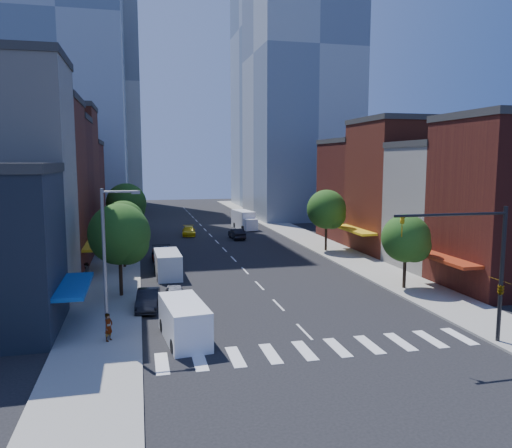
{
  "coord_description": "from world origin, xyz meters",
  "views": [
    {
      "loc": [
        -9.94,
        -28.84,
        10.75
      ],
      "look_at": [
        0.38,
        14.93,
        5.0
      ],
      "focal_mm": 35.0,
      "sensor_mm": 36.0,
      "label": 1
    }
  ],
  "objects_px": {
    "parked_car_front": "(175,295)",
    "pedestrian_far": "(86,274)",
    "parked_car_rear": "(164,256)",
    "traffic_car_far": "(239,216)",
    "parked_car_third": "(164,254)",
    "pedestrian_near": "(109,327)",
    "cargo_van_near": "(185,322)",
    "traffic_car_oncoming": "(237,234)",
    "taxi": "(189,231)",
    "cargo_van_far": "(168,265)",
    "box_truck": "(244,220)",
    "parked_car_second": "(148,300)"
  },
  "relations": [
    {
      "from": "parked_car_front",
      "to": "pedestrian_far",
      "type": "distance_m",
      "value": 9.94
    },
    {
      "from": "parked_car_rear",
      "to": "traffic_car_far",
      "type": "xyz_separation_m",
      "value": [
        15.1,
        35.53,
        -0.03
      ]
    },
    {
      "from": "parked_car_front",
      "to": "parked_car_third",
      "type": "relative_size",
      "value": 0.76
    },
    {
      "from": "traffic_car_far",
      "to": "pedestrian_near",
      "type": "xyz_separation_m",
      "value": [
        -19.49,
        -58.21,
        0.2
      ]
    },
    {
      "from": "cargo_van_near",
      "to": "traffic_car_oncoming",
      "type": "distance_m",
      "value": 39.14
    },
    {
      "from": "taxi",
      "to": "traffic_car_far",
      "type": "xyz_separation_m",
      "value": [
        10.68,
        16.57,
        0.12
      ]
    },
    {
      "from": "cargo_van_far",
      "to": "taxi",
      "type": "relative_size",
      "value": 1.22
    },
    {
      "from": "parked_car_front",
      "to": "pedestrian_near",
      "type": "distance_m",
      "value": 8.61
    },
    {
      "from": "pedestrian_near",
      "to": "parked_car_rear",
      "type": "bearing_deg",
      "value": 23.3
    },
    {
      "from": "parked_car_third",
      "to": "cargo_van_near",
      "type": "bearing_deg",
      "value": -88.41
    },
    {
      "from": "traffic_car_oncoming",
      "to": "pedestrian_near",
      "type": "bearing_deg",
      "value": 65.0
    },
    {
      "from": "taxi",
      "to": "parked_car_third",
      "type": "bearing_deg",
      "value": -99.96
    },
    {
      "from": "taxi",
      "to": "traffic_car_far",
      "type": "relative_size",
      "value": 0.99
    },
    {
      "from": "parked_car_front",
      "to": "taxi",
      "type": "distance_m",
      "value": 34.53
    },
    {
      "from": "traffic_car_oncoming",
      "to": "parked_car_rear",
      "type": "bearing_deg",
      "value": 50.69
    },
    {
      "from": "cargo_van_far",
      "to": "pedestrian_near",
      "type": "relative_size",
      "value": 3.33
    },
    {
      "from": "parked_car_front",
      "to": "pedestrian_near",
      "type": "bearing_deg",
      "value": -118.3
    },
    {
      "from": "parked_car_rear",
      "to": "taxi",
      "type": "distance_m",
      "value": 19.47
    },
    {
      "from": "parked_car_third",
      "to": "traffic_car_far",
      "type": "xyz_separation_m",
      "value": [
        15.1,
        33.71,
        0.08
      ]
    },
    {
      "from": "parked_car_third",
      "to": "box_truck",
      "type": "bearing_deg",
      "value": 60.28
    },
    {
      "from": "parked_car_front",
      "to": "traffic_car_oncoming",
      "type": "xyz_separation_m",
      "value": [
        10.58,
        29.69,
        0.06
      ]
    },
    {
      "from": "pedestrian_near",
      "to": "parked_car_third",
      "type": "bearing_deg",
      "value": 24.1
    },
    {
      "from": "pedestrian_near",
      "to": "parked_car_second",
      "type": "bearing_deg",
      "value": 13.78
    },
    {
      "from": "box_truck",
      "to": "pedestrian_far",
      "type": "height_order",
      "value": "box_truck"
    },
    {
      "from": "pedestrian_near",
      "to": "pedestrian_far",
      "type": "relative_size",
      "value": 0.87
    },
    {
      "from": "parked_car_rear",
      "to": "parked_car_third",
      "type": "bearing_deg",
      "value": 85.69
    },
    {
      "from": "parked_car_second",
      "to": "traffic_car_far",
      "type": "height_order",
      "value": "traffic_car_far"
    },
    {
      "from": "parked_car_second",
      "to": "pedestrian_near",
      "type": "height_order",
      "value": "pedestrian_near"
    },
    {
      "from": "taxi",
      "to": "pedestrian_far",
      "type": "bearing_deg",
      "value": -108.28
    },
    {
      "from": "parked_car_second",
      "to": "parked_car_rear",
      "type": "relative_size",
      "value": 0.78
    },
    {
      "from": "cargo_van_near",
      "to": "traffic_car_far",
      "type": "distance_m",
      "value": 60.71
    },
    {
      "from": "parked_car_rear",
      "to": "cargo_van_far",
      "type": "distance_m",
      "value": 6.29
    },
    {
      "from": "parked_car_second",
      "to": "traffic_car_far",
      "type": "bearing_deg",
      "value": 77.37
    },
    {
      "from": "parked_car_second",
      "to": "parked_car_rear",
      "type": "height_order",
      "value": "parked_car_rear"
    },
    {
      "from": "taxi",
      "to": "pedestrian_near",
      "type": "relative_size",
      "value": 2.73
    },
    {
      "from": "parked_car_second",
      "to": "cargo_van_far",
      "type": "xyz_separation_m",
      "value": [
        2.0,
        9.99,
        0.44
      ]
    },
    {
      "from": "traffic_car_far",
      "to": "parked_car_rear",
      "type": "bearing_deg",
      "value": 73.18
    },
    {
      "from": "traffic_car_far",
      "to": "pedestrian_far",
      "type": "distance_m",
      "value": 49.04
    },
    {
      "from": "cargo_van_far",
      "to": "parked_car_third",
      "type": "bearing_deg",
      "value": 88.37
    },
    {
      "from": "parked_car_second",
      "to": "cargo_van_far",
      "type": "distance_m",
      "value": 10.2
    },
    {
      "from": "taxi",
      "to": "traffic_car_oncoming",
      "type": "xyz_separation_m",
      "value": [
        6.16,
        -4.56,
        0.06
      ]
    },
    {
      "from": "taxi",
      "to": "pedestrian_far",
      "type": "xyz_separation_m",
      "value": [
        -11.42,
        -27.21,
        0.44
      ]
    },
    {
      "from": "box_truck",
      "to": "traffic_car_far",
      "type": "bearing_deg",
      "value": 75.26
    },
    {
      "from": "parked_car_second",
      "to": "cargo_van_near",
      "type": "height_order",
      "value": "cargo_van_near"
    },
    {
      "from": "cargo_van_near",
      "to": "cargo_van_far",
      "type": "distance_m",
      "value": 17.0
    },
    {
      "from": "cargo_van_near",
      "to": "traffic_car_oncoming",
      "type": "bearing_deg",
      "value": 67.95
    },
    {
      "from": "parked_car_rear",
      "to": "pedestrian_far",
      "type": "distance_m",
      "value": 10.82
    },
    {
      "from": "parked_car_rear",
      "to": "traffic_car_far",
      "type": "distance_m",
      "value": 38.6
    },
    {
      "from": "parked_car_third",
      "to": "box_truck",
      "type": "distance_m",
      "value": 26.4
    },
    {
      "from": "parked_car_second",
      "to": "pedestrian_near",
      "type": "relative_size",
      "value": 2.62
    }
  ]
}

